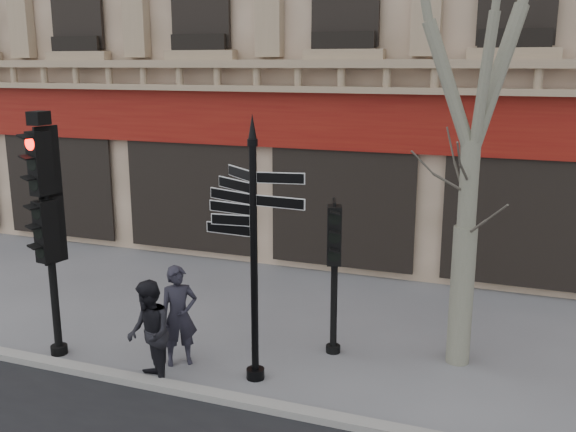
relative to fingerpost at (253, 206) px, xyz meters
The scene contains 7 objects.
ground 2.86m from the fingerpost, 106.31° to the left, with size 80.00×80.00×0.00m, color slate.
kerb 2.86m from the fingerpost, 101.56° to the right, with size 80.00×0.25×0.12m, color gray.
fingerpost is the anchor object (origin of this frame).
traffic_signal_main 3.53m from the fingerpost, behind, with size 0.50×0.40×4.12m.
traffic_signal_secondary 1.88m from the fingerpost, 56.84° to the left, with size 0.51×0.43×2.60m.
pedestrian_a 2.39m from the fingerpost, behind, with size 0.61×0.40×1.68m, color #21202B.
pedestrian_b 2.54m from the fingerpost, 153.40° to the right, with size 0.81×0.63×1.66m, color black.
Camera 1 is at (3.90, -9.08, 4.84)m, focal length 40.00 mm.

